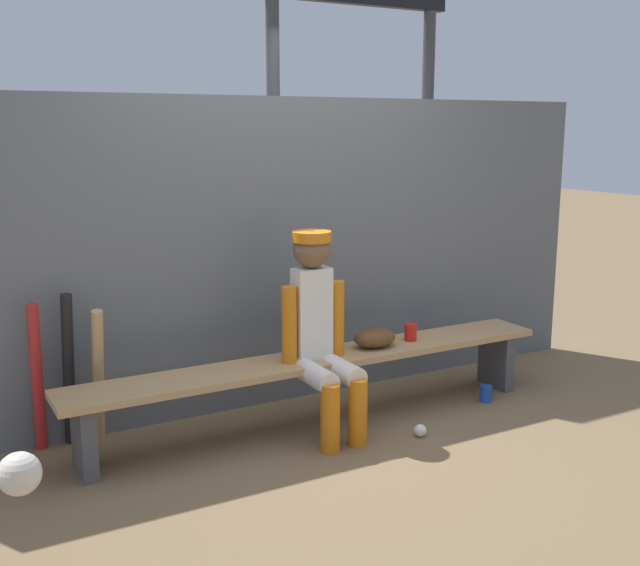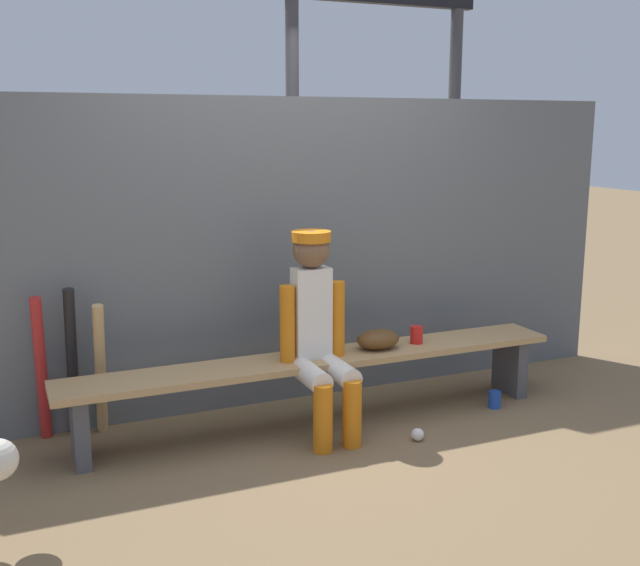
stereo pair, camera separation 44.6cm
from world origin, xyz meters
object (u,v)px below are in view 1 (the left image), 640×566
baseball (420,430)px  bat_wood_tan (98,377)px  baseball_glove (375,338)px  bat_aluminum_black (69,371)px  dugout_bench (320,369)px  cup_on_bench (410,332)px  bat_aluminum_red (37,378)px  scoreboard (362,2)px  player_seated (320,327)px  cup_on_ground (486,393)px

baseball → bat_wood_tan: bearing=154.4°
baseball_glove → bat_aluminum_black: 1.83m
dugout_bench → cup_on_bench: 0.69m
bat_aluminum_red → scoreboard: scoreboard is taller
bat_aluminum_black → cup_on_bench: size_ratio=8.23×
scoreboard → bat_aluminum_black: bearing=-159.0°
baseball → cup_on_bench: cup_on_bench is taller
cup_on_bench → baseball: bearing=-118.5°
player_seated → bat_aluminum_red: (-1.51, 0.49, -0.21)m
baseball → cup_on_bench: 0.70m
dugout_bench → cup_on_bench: size_ratio=28.33×
bat_wood_tan → bat_aluminum_red: bat_aluminum_red is taller
baseball_glove → cup_on_ground: size_ratio=2.55×
dugout_bench → cup_on_bench: cup_on_bench is taller
baseball → scoreboard: scoreboard is taller
baseball → cup_on_ground: (0.73, 0.26, 0.02)m
cup_on_ground → scoreboard: 3.09m
player_seated → cup_on_ground: bearing=-4.6°
bat_wood_tan → scoreboard: (2.36, 1.02, 2.32)m
bat_aluminum_red → baseball_glove: bearing=-11.1°
baseball_glove → bat_aluminum_black: size_ratio=0.31×
bat_aluminum_red → cup_on_ground: (2.71, -0.58, -0.38)m
baseball_glove → bat_aluminum_red: 1.99m
bat_wood_tan → scoreboard: scoreboard is taller
bat_wood_tan → cup_on_ground: 2.47m
cup_on_bench → baseball_glove: bearing=-177.6°
dugout_bench → player_seated: 0.32m
dugout_bench → cup_on_ground: bearing=-10.0°
bat_aluminum_black → dugout_bench: bearing=-15.5°
baseball_glove → cup_on_bench: (0.28, 0.01, -0.01)m
cup_on_bench → bat_wood_tan: bearing=170.4°
player_seated → cup_on_bench: player_seated is taller
dugout_bench → bat_wood_tan: size_ratio=3.82×
dugout_bench → baseball_glove: size_ratio=11.13×
bat_wood_tan → cup_on_bench: size_ratio=7.41×
bat_aluminum_black → cup_on_ground: 2.64m
baseball_glove → cup_on_ground: bearing=-15.0°
bat_aluminum_red → bat_aluminum_black: bearing=0.9°
player_seated → scoreboard: scoreboard is taller
scoreboard → baseball: bearing=-111.1°
cup_on_bench → scoreboard: (0.44, 1.34, 2.24)m
baseball_glove → bat_wood_tan: bearing=168.4°
baseball_glove → bat_aluminum_black: (-1.79, 0.39, -0.04)m
cup_on_bench → dugout_bench: bearing=-179.0°
bat_wood_tan → bat_aluminum_black: bearing=161.3°
cup_on_bench → scoreboard: scoreboard is taller
player_seated → scoreboard: bearing=51.1°
baseball_glove → bat_aluminum_red: bat_aluminum_red is taller
dugout_bench → scoreboard: size_ratio=0.79×
player_seated → baseball_glove: 0.48m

